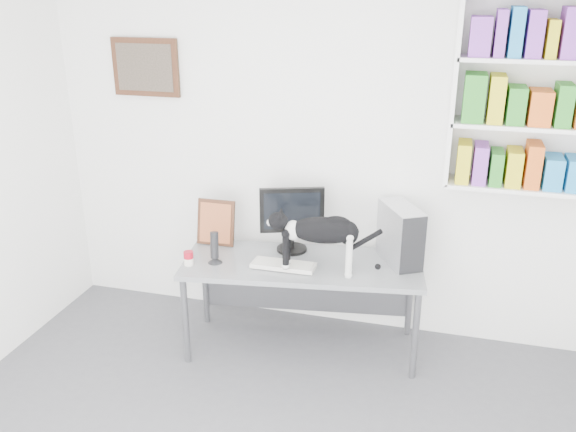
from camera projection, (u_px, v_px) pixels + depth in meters
The scene contains 11 objects.
room at pixel (216, 270), 2.57m from camera, with size 4.01×4.01×2.70m.
bookshelf at pixel (539, 93), 3.71m from camera, with size 1.03×0.28×1.24m, color white.
wall_art at pixel (146, 67), 4.46m from camera, with size 0.52×0.04×0.42m, color #4A2518.
desk at pixel (302, 306), 4.32m from camera, with size 1.64×0.64×0.68m, color gray.
monitor at pixel (292, 219), 4.29m from camera, with size 0.45×0.22×0.48m, color black.
keyboard at pixel (284, 265), 4.11m from camera, with size 0.43×0.16×0.03m, color beige.
pc_tower at pixel (400, 234), 4.14m from camera, with size 0.18×0.40×0.40m, color silver.
speaker at pixel (215, 247), 4.15m from camera, with size 0.10×0.10×0.23m, color black.
leaning_print at pixel (216, 222), 4.43m from camera, with size 0.28×0.11×0.35m, color #4A2518.
soup_can at pixel (189, 258), 4.14m from camera, with size 0.07×0.07×0.10m, color #A80E20.
cat at pixel (320, 244), 3.97m from camera, with size 0.67×0.18×0.41m, color black, non-canonical shape.
Camera 1 is at (0.90, -2.15, 2.49)m, focal length 38.00 mm.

